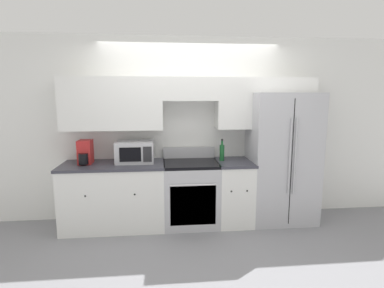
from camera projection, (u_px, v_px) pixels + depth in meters
ground_plane at (194, 233)px, 3.92m from camera, size 12.00×12.00×0.00m
wall_back at (190, 119)px, 4.27m from camera, size 8.00×0.39×2.60m
lower_cabinets_left at (114, 195)px, 4.05m from camera, size 1.37×0.64×0.88m
lower_cabinets_right at (233, 192)px, 4.21m from camera, size 0.49×0.64×0.88m
oven_range at (191, 193)px, 4.15m from camera, size 0.74×0.65×1.04m
refrigerator at (281, 158)px, 4.24m from camera, size 0.91×0.72×1.82m
microwave at (135, 152)px, 4.07m from camera, size 0.50×0.40×0.29m
bottle at (222, 152)px, 4.16m from camera, size 0.07×0.07×0.30m
coffee_maker at (85, 153)px, 3.96m from camera, size 0.17×0.28×0.32m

